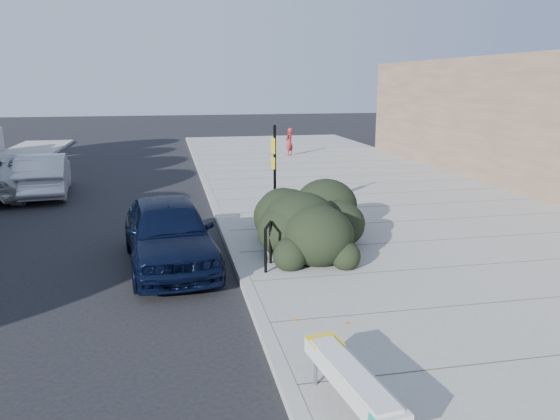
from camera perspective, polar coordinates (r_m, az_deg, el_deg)
The scene contains 11 objects.
ground at distance 11.34m, azimuth -3.53°, elevation -8.21°, with size 120.00×120.00×0.00m, color black.
sidewalk_near at distance 17.47m, azimuth 12.49°, elevation -0.52°, with size 11.20×50.00×0.15m, color gray.
curb_near at distance 16.05m, azimuth -6.10°, elevation -1.46°, with size 0.22×50.00×0.17m, color #9E9E99.
bench at distance 6.96m, azimuth 7.49°, elevation -17.13°, with size 0.69×2.11×0.62m.
bike_rack at distance 11.91m, azimuth -1.26°, elevation -3.31°, with size 0.28×0.65×1.00m.
sign_post at distance 15.93m, azimuth -0.60°, elevation 4.52°, with size 0.12×0.32×2.79m.
hedge at distance 13.79m, azimuth 3.36°, elevation -0.06°, with size 2.19×4.38×1.64m, color black.
sedan_navy at distance 12.73m, azimuth -11.55°, elevation -2.26°, with size 1.89×4.69×1.60m, color black.
wagon_silver at distance 22.10m, azimuth -23.45°, elevation 3.43°, with size 1.66×4.75×1.57m, color #B9B9BE.
suv_silver at distance 22.66m, azimuth -27.06°, elevation 3.30°, with size 2.62×5.67×1.58m, color #A6A8AC.
pedestrian at distance 30.27m, azimuth 0.97°, elevation 7.14°, with size 0.55×0.36×1.51m, color maroon.
Camera 1 is at (-1.46, -10.45, 4.16)m, focal length 35.00 mm.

